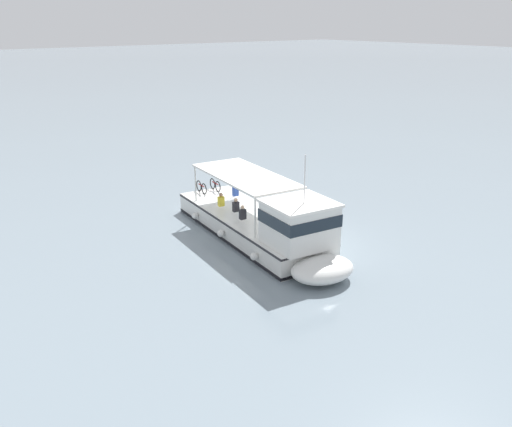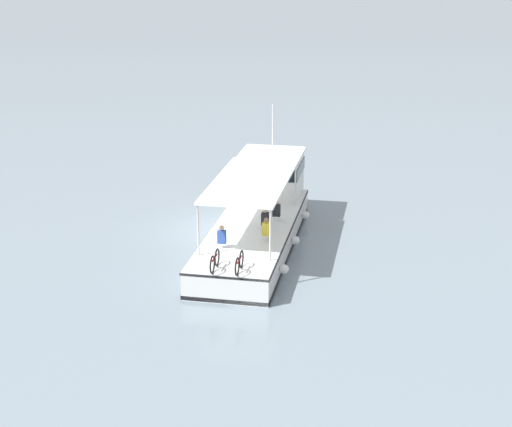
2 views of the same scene
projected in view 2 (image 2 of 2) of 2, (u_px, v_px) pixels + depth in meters
ground_plane at (216, 230)px, 34.52m from camera, size 400.00×400.00×0.00m
ferry_main at (260, 214)px, 33.41m from camera, size 13.02×4.73×5.32m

